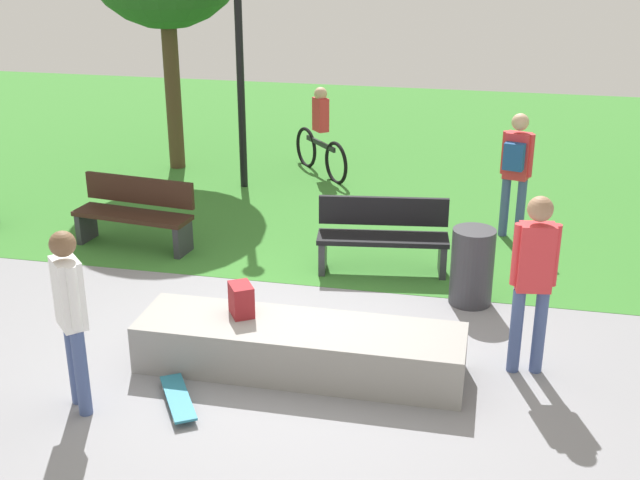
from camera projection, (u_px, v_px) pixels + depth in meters
name	position (u px, v px, depth m)	size (l,w,h in m)	color
ground_plane	(299.00, 354.00, 8.28)	(28.00, 28.00, 0.00)	gray
grass_lawn	(397.00, 152.00, 15.37)	(26.60, 12.39, 0.01)	#387A2D
concrete_ledge	(300.00, 348.00, 7.90)	(3.16, 0.82, 0.48)	gray
backpack_on_ledge	(241.00, 300.00, 7.97)	(0.28, 0.20, 0.32)	maroon
skater_performing_trick	(70.00, 308.00, 7.01)	(0.37, 0.37, 1.70)	#3F5184
skater_watching	(534.00, 271.00, 7.59)	(0.43, 0.25, 1.79)	#3F5184
skateboard_by_ledge	(178.00, 398.00, 7.40)	(0.59, 0.79, 0.08)	teal
park_bench_near_path	(383.00, 234.00, 10.07)	(1.65, 0.68, 0.91)	black
park_bench_by_oak	(135.00, 211.00, 10.84)	(1.65, 0.67, 0.91)	#331E14
lamp_post	(238.00, 19.00, 12.44)	(0.28, 0.28, 4.40)	black
trash_bin	(472.00, 267.00, 9.22)	(0.48, 0.48, 0.89)	#333338
pedestrian_with_backpack	(516.00, 165.00, 10.91)	(0.42, 0.41, 1.72)	#3F5184
cyclist_on_bicycle	(321.00, 138.00, 13.84)	(1.21, 1.44, 1.52)	black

